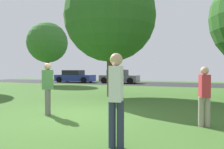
# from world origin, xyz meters

# --- Properties ---
(ground_plane) EXTENTS (44.00, 44.00, 0.00)m
(ground_plane) POSITION_xyz_m (0.00, 0.00, 0.00)
(ground_plane) COLOR #3D6628
(road_strip) EXTENTS (44.00, 6.40, 0.01)m
(road_strip) POSITION_xyz_m (0.00, 16.00, 0.00)
(road_strip) COLOR #28282B
(road_strip) RESTS_ON ground_plane
(maple_tree_near) EXTENTS (4.95, 4.95, 6.84)m
(maple_tree_near) POSITION_xyz_m (-0.66, 4.90, 4.36)
(maple_tree_near) COLOR brown
(maple_tree_near) RESTS_ON ground_plane
(oak_tree_left) EXTENTS (3.88, 3.88, 6.02)m
(oak_tree_left) POSITION_xyz_m (-9.56, 11.49, 4.06)
(oak_tree_left) COLOR brown
(oak_tree_left) RESTS_ON ground_plane
(person_catcher) EXTENTS (0.38, 0.32, 1.69)m
(person_catcher) POSITION_xyz_m (-0.87, -0.32, 0.94)
(person_catcher) COLOR slate
(person_catcher) RESTS_ON ground_plane
(person_bystander) EXTENTS (0.30, 0.36, 1.56)m
(person_bystander) POSITION_xyz_m (3.83, -0.15, 0.85)
(person_bystander) COLOR gray
(person_bystander) RESTS_ON ground_plane
(person_walking) EXTENTS (0.30, 0.34, 1.79)m
(person_walking) POSITION_xyz_m (2.17, -2.37, 1.00)
(person_walking) COLOR #2D334C
(person_walking) RESTS_ON ground_plane
(parked_car_blue) EXTENTS (4.42, 1.98, 1.38)m
(parked_car_blue) POSITION_xyz_m (-8.93, 15.62, 0.63)
(parked_car_blue) COLOR #233893
(parked_car_blue) RESTS_ON ground_plane
(parked_car_grey) EXTENTS (4.05, 2.08, 1.44)m
(parked_car_grey) POSITION_xyz_m (-3.72, 15.93, 0.65)
(parked_car_grey) COLOR slate
(parked_car_grey) RESTS_ON ground_plane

